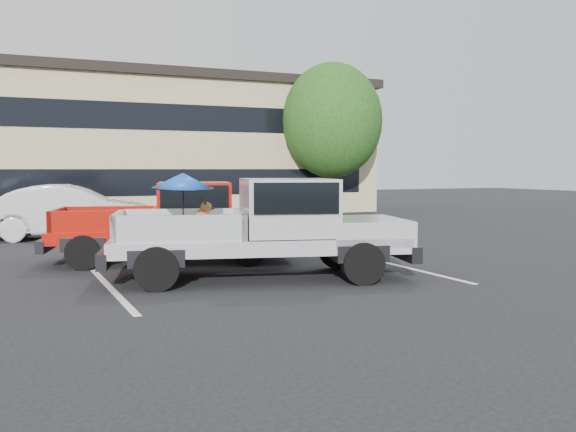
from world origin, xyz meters
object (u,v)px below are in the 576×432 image
Objects in this scene: tree_right at (332,121)px; red_pickup at (187,218)px; silver_sedan at (71,212)px; silver_pickup at (275,223)px; tree_back at (213,125)px.

tree_right reaches higher than red_pickup.
tree_right is at bearing -51.11° from silver_sedan.
red_pickup is at bearing 122.90° from silver_pickup.
tree_right reaches higher than silver_pickup.
silver_pickup reaches higher than silver_sedan.
silver_pickup is (-6.00, -22.41, -3.36)m from tree_back.
tree_right is at bearing 64.85° from red_pickup.
tree_back is 1.26× the size of red_pickup.
tree_back reaches higher than tree_right.
silver_pickup is 9.18m from silver_sedan.
tree_back is at bearing -19.47° from silver_sedan.
silver_sedan is (-1.84, 5.94, -0.17)m from red_pickup.
silver_sedan is (-2.75, 8.76, -0.25)m from silver_pickup.
tree_right is 13.48m from silver_sedan.
tree_back reaches higher than red_pickup.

